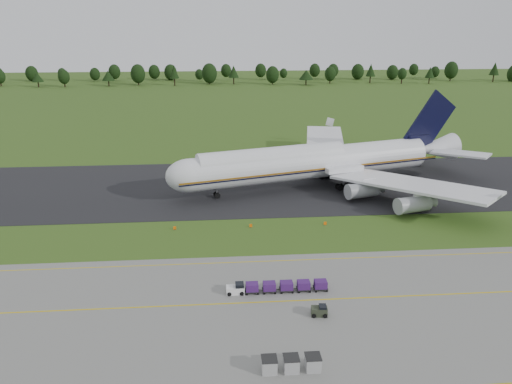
{
  "coord_description": "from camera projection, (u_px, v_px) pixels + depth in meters",
  "views": [
    {
      "loc": [
        -3.38,
        -80.8,
        36.39
      ],
      "look_at": [
        3.14,
        2.0,
        7.57
      ],
      "focal_mm": 35.0,
      "sensor_mm": 36.0,
      "label": 1
    }
  ],
  "objects": [
    {
      "name": "ground",
      "position": [
        239.0,
        236.0,
        88.28
      ],
      "size": [
        600.0,
        600.0,
        0.0
      ],
      "primitive_type": "plane",
      "color": "#304F17",
      "rests_on": "ground"
    },
    {
      "name": "apron",
      "position": [
        253.0,
        360.0,
        56.25
      ],
      "size": [
        300.0,
        52.0,
        0.06
      ],
      "primitive_type": "cube",
      "color": "slate",
      "rests_on": "ground"
    },
    {
      "name": "taxiway",
      "position": [
        234.0,
        186.0,
        114.63
      ],
      "size": [
        300.0,
        40.0,
        0.08
      ],
      "primitive_type": "cube",
      "color": "black",
      "rests_on": "ground"
    },
    {
      "name": "apron_markings",
      "position": [
        249.0,
        324.0,
        62.84
      ],
      "size": [
        300.0,
        30.2,
        0.01
      ],
      "color": "gold",
      "rests_on": "apron"
    },
    {
      "name": "tree_line",
      "position": [
        179.0,
        74.0,
        290.68
      ],
      "size": [
        526.3,
        22.99,
        11.78
      ],
      "color": "black",
      "rests_on": "ground"
    },
    {
      "name": "aircraft",
      "position": [
        317.0,
        161.0,
        113.19
      ],
      "size": [
        73.25,
        68.92,
        20.61
      ],
      "color": "silver",
      "rests_on": "ground"
    },
    {
      "name": "baggage_train",
      "position": [
        276.0,
        287.0,
        70.03
      ],
      "size": [
        14.3,
        1.52,
        1.46
      ],
      "color": "white",
      "rests_on": "apron"
    },
    {
      "name": "utility_cart",
      "position": [
        319.0,
        311.0,
        64.51
      ],
      "size": [
        2.17,
        1.44,
        1.13
      ],
      "color": "#2B3122",
      "rests_on": "apron"
    },
    {
      "name": "uld_row",
      "position": [
        291.0,
        364.0,
        54.25
      ],
      "size": [
        6.53,
        1.73,
        1.71
      ],
      "color": "#9C9C9C",
      "rests_on": "apron"
    },
    {
      "name": "edge_markers",
      "position": [
        251.0,
        226.0,
        92.15
      ],
      "size": [
        28.41,
        0.3,
        0.6
      ],
      "color": "#FF6308",
      "rests_on": "ground"
    }
  ]
}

